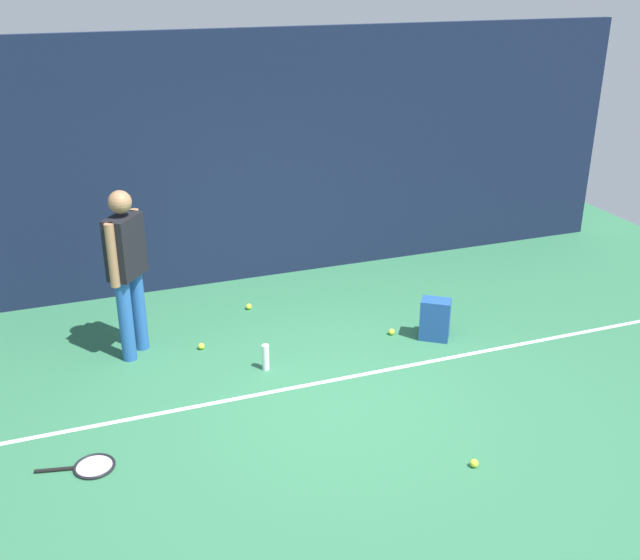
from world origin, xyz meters
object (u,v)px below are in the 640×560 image
Objects in this scene: backpack at (435,319)px; tennis_ball_near_player at (249,307)px; tennis_ball_far_left at (474,463)px; tennis_ball_mid_court at (392,332)px; tennis_racket at (91,467)px; tennis_ball_by_fence at (201,346)px; tennis_player at (127,264)px; water_bottle at (266,357)px.

tennis_ball_near_player is (-1.65, 1.34, -0.18)m from backpack.
tennis_ball_far_left is (0.90, -3.38, 0.00)m from tennis_ball_near_player.
tennis_ball_mid_court is at bearing -41.90° from tennis_ball_near_player.
tennis_ball_near_player reaches higher than tennis_racket.
backpack is 6.67× the size of tennis_ball_near_player.
backpack is at bearing 27.52° from tennis_racket.
tennis_ball_by_fence is 1.99m from tennis_ball_mid_court.
tennis_ball_by_fence is 1.00× the size of tennis_ball_far_left.
tennis_ball_by_fence is at bearing 64.57° from tennis_racket.
tennis_racket is (-0.58, -1.75, -0.95)m from tennis_player.
tennis_racket is 9.62× the size of tennis_ball_far_left.
tennis_racket is 2.02m from tennis_ball_by_fence.
backpack is (3.56, 1.02, 0.20)m from tennis_racket.
tennis_ball_mid_court is 2.28m from tennis_ball_far_left.
tennis_racket is 3.00m from tennis_ball_far_left.
tennis_ball_far_left is at bearing 104.62° from backpack.
tennis_ball_near_player is at bearing 46.85° from tennis_ball_by_fence.
water_bottle is (-1.10, 2.02, 0.10)m from tennis_ball_far_left.
tennis_ball_by_fence is 1.00× the size of tennis_ball_mid_court.
tennis_racket is 1.99m from water_bottle.
tennis_racket is at bearing -149.91° from water_bottle.
tennis_player reaches higher than tennis_racket.
tennis_ball_by_fence is at bearing -133.15° from tennis_ball_near_player.
tennis_ball_near_player is (1.91, 2.36, 0.02)m from tennis_racket.
backpack reaches higher than tennis_ball_near_player.
tennis_player is at bearing 20.83° from backpack.
tennis_ball_mid_court is at bearing -63.48° from tennis_player.
tennis_player is at bearing 128.88° from tennis_ball_far_left.
backpack reaches higher than tennis_ball_mid_court.
backpack is at bearing -39.12° from tennis_ball_near_player.
tennis_player reaches higher than water_bottle.
tennis_player is 3.69m from tennis_ball_far_left.
tennis_ball_far_left is at bearing -98.87° from tennis_ball_mid_court.
tennis_player is 25.76× the size of tennis_ball_near_player.
backpack is at bearing 69.98° from tennis_ball_far_left.
backpack is at bearing -65.95° from tennis_player.
water_bottle reaches higher than tennis_ball_far_left.
tennis_ball_near_player is at bearing -27.70° from tennis_player.
tennis_player is 3.16m from backpack.
tennis_ball_mid_court is at bearing -10.91° from tennis_ball_by_fence.
tennis_ball_mid_court is at bearing 6.08° from backpack.
tennis_ball_by_fence and tennis_ball_mid_court have the same top height.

